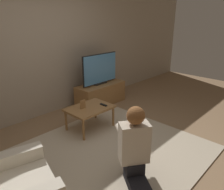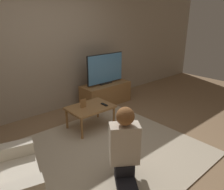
# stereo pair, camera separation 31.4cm
# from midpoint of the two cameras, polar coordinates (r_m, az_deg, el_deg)

# --- Properties ---
(ground_plane) EXTENTS (10.00, 10.00, 0.00)m
(ground_plane) POSITION_cam_midpoint_polar(r_m,az_deg,el_deg) (3.35, 2.38, -14.29)
(ground_plane) COLOR #896B4C
(wall_back) EXTENTS (10.00, 0.06, 2.60)m
(wall_back) POSITION_cam_midpoint_polar(r_m,az_deg,el_deg) (4.40, -15.28, 11.68)
(wall_back) COLOR tan
(wall_back) RESTS_ON ground_plane
(rug) EXTENTS (2.44, 2.35, 0.02)m
(rug) POSITION_cam_midpoint_polar(r_m,az_deg,el_deg) (3.34, 2.38, -14.18)
(rug) COLOR #BCAD93
(rug) RESTS_ON ground_plane
(tv_stand) EXTENTS (1.13, 0.48, 0.46)m
(tv_stand) POSITION_cam_midpoint_polar(r_m,az_deg,el_deg) (4.92, 0.17, 0.35)
(tv_stand) COLOR olive
(tv_stand) RESTS_ON ground_plane
(tv) EXTENTS (0.95, 0.08, 0.67)m
(tv) POSITION_cam_midpoint_polar(r_m,az_deg,el_deg) (4.76, 0.15, 6.83)
(tv) COLOR black
(tv) RESTS_ON tv_stand
(coffee_table) EXTENTS (0.76, 0.55, 0.41)m
(coffee_table) POSITION_cam_midpoint_polar(r_m,az_deg,el_deg) (3.79, -3.35, -3.69)
(coffee_table) COLOR olive
(coffee_table) RESTS_ON ground_plane
(person_kneeling) EXTENTS (0.64, 0.78, 0.95)m
(person_kneeling) POSITION_cam_midpoint_polar(r_m,az_deg,el_deg) (2.57, 6.90, -12.96)
(person_kneeling) COLOR black
(person_kneeling) RESTS_ON rug
(picture_frame) EXTENTS (0.11, 0.01, 0.15)m
(picture_frame) POSITION_cam_midpoint_polar(r_m,az_deg,el_deg) (3.72, -5.18, -2.22)
(picture_frame) COLOR olive
(picture_frame) RESTS_ON coffee_table
(remote) EXTENTS (0.04, 0.15, 0.02)m
(remote) POSITION_cam_midpoint_polar(r_m,az_deg,el_deg) (3.83, 0.31, -2.54)
(remote) COLOR black
(remote) RESTS_ON coffee_table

